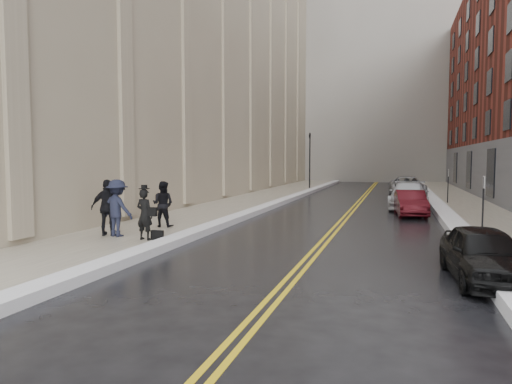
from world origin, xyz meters
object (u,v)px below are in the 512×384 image
Objects in this scene: car_silver_far at (407,186)px; pedestrian_c at (108,208)px; pedestrian_main at (145,214)px; pedestrian_a at (163,204)px; car_silver_near at (409,195)px; pedestrian_b at (117,208)px; car_black at (484,254)px; car_maroon at (410,203)px.

car_silver_far is 25.45m from pedestrian_c.
pedestrian_a is at bearing -64.33° from pedestrian_main.
car_silver_near is 2.65× the size of pedestrian_b.
pedestrian_b is (-11.24, 2.18, 0.50)m from car_black.
pedestrian_b is at bearing -116.74° from car_silver_far.
pedestrian_c is at bearing -124.04° from car_silver_near.
car_maroon is at bearing -142.60° from pedestrian_a.
pedestrian_c is at bearing -140.28° from car_maroon.
pedestrian_c is at bearing 7.48° from pedestrian_b.
car_maroon is 2.28× the size of pedestrian_main.
pedestrian_main reaches higher than car_silver_near.
car_silver_far reaches higher than car_maroon.
car_maroon is 1.96× the size of pedestrian_b.
pedestrian_main is at bearing -113.75° from car_silver_far.
car_maroon is 14.70m from pedestrian_c.
pedestrian_b reaches higher than car_silver_far.
car_black is at bearing -178.44° from pedestrian_b.
pedestrian_b is (-1.28, 0.34, 0.14)m from pedestrian_main.
car_black is at bearing -83.03° from car_silver_near.
pedestrian_main is at bearing -134.23° from car_maroon.
car_black is at bearing 154.30° from pedestrian_a.
pedestrian_a is (-0.87, 2.83, 0.05)m from pedestrian_main.
pedestrian_main is 0.94× the size of pedestrian_a.
pedestrian_a is (-9.55, -7.96, 0.42)m from car_maroon.
car_black is at bearing 148.04° from pedestrian_c.
pedestrian_a is at bearing -129.63° from pedestrian_c.
car_maroon is at bearing -120.26° from pedestrian_main.
car_maroon is 1.96× the size of pedestrian_c.
pedestrian_c is (-0.40, 0.04, -0.00)m from pedestrian_b.
pedestrian_a is 0.92× the size of pedestrian_c.
car_silver_near is 0.97× the size of car_silver_far.
car_silver_near reaches higher than car_black.
car_silver_far is 2.74× the size of pedestrian_c.
pedestrian_a is 2.52m from pedestrian_b.
car_silver_far is (0.12, 12.79, 0.11)m from car_maroon.
car_black is 16.26m from car_silver_near.
car_black is 0.70× the size of car_silver_far.
pedestrian_a is (-9.57, -11.54, 0.30)m from car_silver_near.
car_maroon is at bearing -156.09° from pedestrian_c.
car_silver_far is 2.73× the size of pedestrian_b.
car_maroon is at bearing 91.14° from car_black.
pedestrian_a is (-9.67, -20.74, 0.31)m from car_silver_far.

